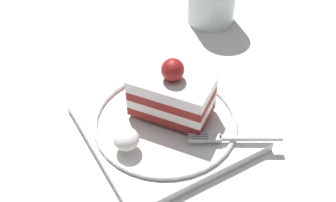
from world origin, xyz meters
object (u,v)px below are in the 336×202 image
(cake_slice, at_px, (170,92))
(fork, at_px, (232,138))
(dessert_plate, at_px, (168,123))
(whipped_cream_dollop, at_px, (126,139))

(cake_slice, xyz_separation_m, fork, (-0.09, -0.03, -0.03))
(cake_slice, bearing_deg, fork, -163.16)
(dessert_plate, bearing_deg, whipped_cream_dollop, 95.05)
(whipped_cream_dollop, bearing_deg, dessert_plate, -84.95)
(whipped_cream_dollop, bearing_deg, fork, -123.78)
(whipped_cream_dollop, bearing_deg, cake_slice, -78.13)
(cake_slice, xyz_separation_m, whipped_cream_dollop, (-0.02, 0.08, -0.02))
(dessert_plate, bearing_deg, fork, -153.53)
(whipped_cream_dollop, relative_size, fork, 0.33)
(dessert_plate, distance_m, fork, 0.09)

